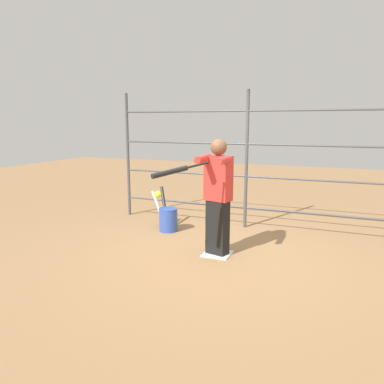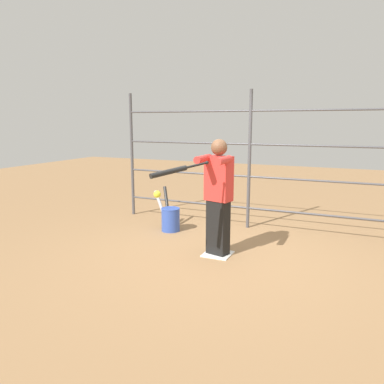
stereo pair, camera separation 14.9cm
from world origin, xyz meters
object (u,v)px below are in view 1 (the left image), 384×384
Objects in this scene: batter at (218,194)px; bat_bucket at (168,218)px; softball_in_flight at (158,194)px; baseball_bat_swinging at (175,171)px.

batter reaches higher than bat_bucket.
bat_bucket is (0.70, -1.67, -0.79)m from softball_in_flight.
bat_bucket is (0.98, -1.75, -1.13)m from baseball_bat_swinging.
softball_in_flight reaches higher than bat_bucket.
batter is at bearing 145.41° from bat_bucket.
batter is 1.03m from baseball_bat_swinging.
bat_bucket is at bearing -34.59° from batter.
batter reaches higher than baseball_bat_swinging.
softball_in_flight is at bearing -15.40° from baseball_bat_swinging.
bat_bucket is (1.24, -0.85, -0.70)m from batter.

